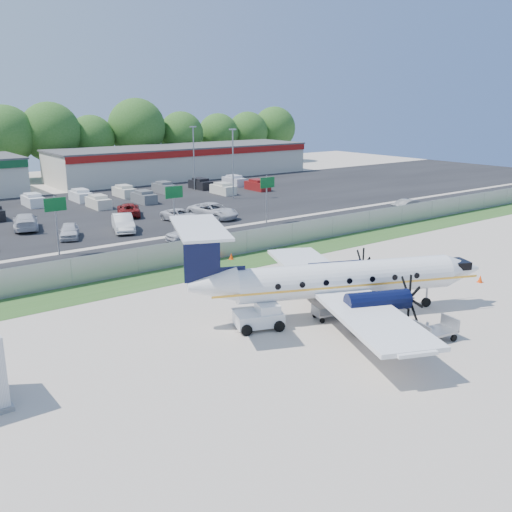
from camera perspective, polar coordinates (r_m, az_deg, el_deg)
ground at (r=35.03m, az=5.89°, el=-5.70°), size 170.00×170.00×0.00m
grass_verge at (r=44.13m, az=-4.65°, el=-1.24°), size 170.00×4.00×0.02m
access_road at (r=50.00m, az=-8.92°, el=0.60°), size 170.00×8.00×0.02m
parking_lot at (r=68.90m, az=-17.15°, el=4.11°), size 170.00×32.00×0.02m
perimeter_fence at (r=45.51m, az=-6.01°, el=0.54°), size 120.00×0.06×1.99m
building_east at (r=99.10m, az=-7.34°, el=9.37°), size 44.40×12.40×5.24m
sign_left at (r=49.83m, az=-19.39°, el=4.11°), size 1.80×0.26×5.00m
sign_mid at (r=54.02m, az=-8.20°, el=5.62°), size 1.80×0.26×5.00m
sign_right at (r=59.96m, az=1.12°, el=6.71°), size 1.80×0.26×5.00m
light_pole_ne at (r=75.39m, az=-2.33°, el=9.68°), size 0.90×0.35×9.09m
light_pole_se at (r=83.81m, az=-6.25°, el=10.15°), size 0.90×0.35×9.09m
tree_line at (r=101.27m, az=-23.77°, el=6.84°), size 112.00×6.00×14.00m
aircraft at (r=34.13m, az=8.26°, el=-2.29°), size 19.12×18.58×5.92m
pushback_tug at (r=32.43m, az=0.46°, el=-6.07°), size 3.02×2.61×1.43m
baggage_cart_near at (r=34.06m, az=7.18°, el=-5.61°), size 1.92×1.44×0.90m
baggage_cart_far at (r=32.37m, az=17.51°, el=-7.14°), size 2.37×1.64×1.15m
cone_nose at (r=43.60m, az=21.51°, el=-2.14°), size 0.37×0.37×0.53m
cone_starboard_wing at (r=46.48m, az=-2.49°, el=-0.04°), size 0.38×0.38×0.54m
road_car_mid at (r=53.17m, az=-6.62°, el=1.54°), size 4.66×1.96×1.58m
road_car_east at (r=68.63m, az=15.13°, el=4.20°), size 4.86×1.87×1.58m
parked_car_b at (r=56.54m, az=-18.11°, el=1.70°), size 3.13×4.53×1.43m
parked_car_c at (r=58.12m, az=-13.10°, el=2.42°), size 3.28×5.50×1.71m
parked_car_d at (r=61.90m, az=-7.58°, el=3.45°), size 3.00×5.09×1.33m
parked_car_e at (r=63.21m, az=-4.30°, el=3.78°), size 4.19×6.56×1.68m
parked_car_f at (r=61.93m, az=-21.98°, el=2.47°), size 3.64×6.06×1.64m
parked_car_g at (r=65.91m, az=-12.60°, el=3.93°), size 4.22×5.76×1.45m
far_parking_rows at (r=73.57m, az=-18.48°, el=4.66°), size 56.00×10.00×1.60m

